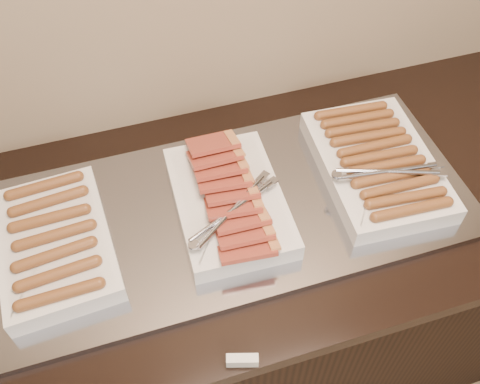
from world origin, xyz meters
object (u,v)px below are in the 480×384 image
(counter, at_px, (224,303))
(dish_center, at_px, (229,200))
(dish_left, at_px, (55,243))
(warming_tray, at_px, (219,213))
(dish_right, at_px, (377,164))

(counter, height_order, dish_center, dish_center)
(dish_left, bearing_deg, counter, -3.47)
(counter, xyz_separation_m, dish_left, (-0.37, -0.00, 0.50))
(counter, bearing_deg, warming_tray, 180.00)
(counter, distance_m, dish_right, 0.64)
(dish_center, distance_m, dish_right, 0.38)
(dish_center, bearing_deg, dish_right, 2.19)
(warming_tray, distance_m, dish_left, 0.38)
(dish_left, xyz_separation_m, dish_center, (0.40, -0.00, 0.00))
(counter, height_order, dish_left, dish_left)
(counter, distance_m, warming_tray, 0.46)
(dish_left, xyz_separation_m, dish_right, (0.78, -0.00, 0.00))
(counter, bearing_deg, dish_left, -180.00)
(dish_left, distance_m, dish_right, 0.78)
(dish_left, bearing_deg, dish_right, -3.71)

